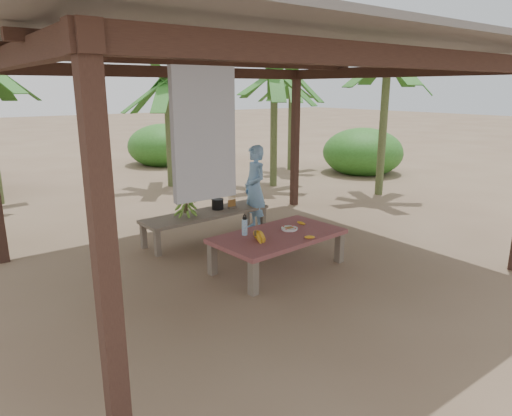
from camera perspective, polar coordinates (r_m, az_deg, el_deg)
ground at (r=6.52m, az=-0.32°, el=-7.21°), size 80.00×80.00×0.00m
pavilion at (r=6.04m, az=-0.38°, el=17.97°), size 6.60×5.60×2.95m
work_table at (r=6.30m, az=2.80°, el=-3.81°), size 1.87×1.13×0.50m
bench at (r=7.59m, az=-6.21°, el=-0.95°), size 2.22×0.69×0.45m
ripe_banana_bunch at (r=5.95m, az=-0.07°, el=-3.47°), size 0.31×0.28×0.16m
plate at (r=6.46m, az=4.20°, el=-2.60°), size 0.23×0.23×0.04m
loose_banana_front at (r=6.11m, az=6.73°, el=-3.63°), size 0.17×0.07×0.04m
loose_banana_side at (r=6.73m, az=5.67°, el=-1.88°), size 0.10×0.14×0.04m
water_flask at (r=6.20m, az=-1.43°, el=-2.32°), size 0.08×0.08×0.29m
green_banana_stalk at (r=7.34m, az=-8.79°, el=0.28°), size 0.32×0.32×0.36m
cooking_pot at (r=7.75m, az=-4.82°, el=0.47°), size 0.20×0.20×0.17m
skewer_rack at (r=7.78m, az=-3.04°, el=0.83°), size 0.18×0.09×0.24m
woman at (r=7.93m, az=-0.14°, el=2.46°), size 0.46×0.61×1.50m
banana_plant_ne at (r=11.56m, az=2.30°, el=15.49°), size 1.80×1.80×3.08m
banana_plant_n at (r=11.71m, az=-11.06°, el=14.22°), size 1.80×1.80×2.87m
banana_plant_e at (r=10.95m, az=16.10°, el=16.67°), size 1.80×1.80×3.41m
banana_plant_far at (r=14.00m, az=4.50°, el=15.23°), size 1.80×1.80×3.05m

